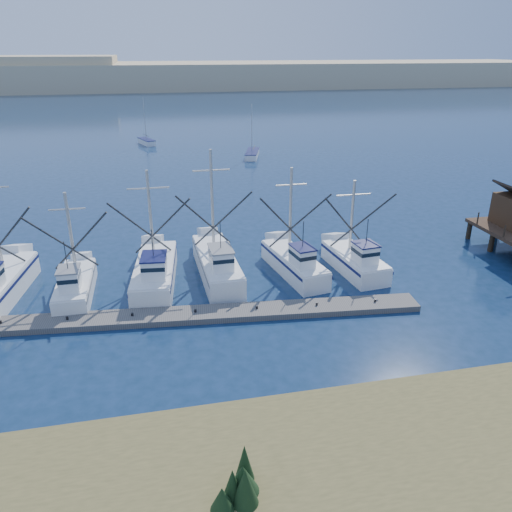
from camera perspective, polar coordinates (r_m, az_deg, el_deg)
The scene contains 6 objects.
ground at distance 29.41m, azimuth 8.69°, elevation -10.92°, with size 500.00×500.00×0.00m, color #0D243C.
floating_dock at distance 32.70m, azimuth -6.92°, elevation -6.68°, with size 29.58×1.97×0.39m, color #5F5A55.
dune_ridge at distance 233.17m, azimuth -10.38°, elevation 19.68°, with size 360.00×60.00×10.00m, color tan.
trawler_fleet at distance 36.95m, azimuth -8.78°, elevation -1.81°, with size 29.19×9.53×9.38m.
sailboat_near at distance 80.85m, azimuth -0.43°, elevation 11.58°, with size 3.58×6.88×8.10m.
sailboat_far at distance 93.85m, azimuth -12.39°, elevation 12.64°, with size 3.14×5.30×8.10m.
Camera 1 is at (-9.32, -22.72, 16.18)m, focal length 35.00 mm.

